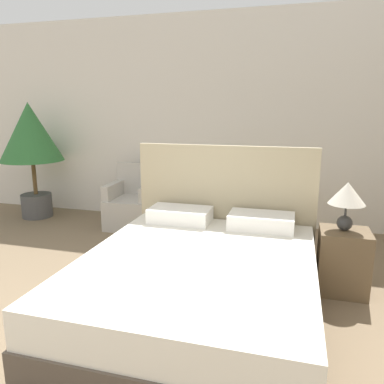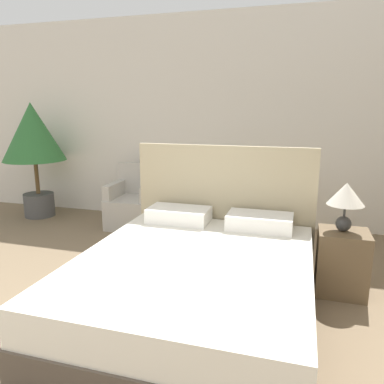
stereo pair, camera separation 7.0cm
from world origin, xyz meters
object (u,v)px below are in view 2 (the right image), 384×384
object	(u,v)px
potted_palm	(33,139)
table_lamp	(346,197)
armchair_near_window_left	(133,207)
armchair_near_window_right	(206,213)
side_table	(167,213)
bed	(197,282)
nightstand	(342,262)

from	to	relation	value
potted_palm	table_lamp	bearing A→B (deg)	-17.05
armchair_near_window_left	armchair_near_window_right	distance (m)	1.05
side_table	potted_palm	bearing A→B (deg)	176.65
armchair_near_window_left	bed	bearing A→B (deg)	-55.62
armchair_near_window_left	table_lamp	xyz separation A→B (m)	(2.61, -1.24, 0.61)
armchair_near_window_right	table_lamp	distance (m)	2.08
armchair_near_window_right	nightstand	distance (m)	2.01
potted_palm	side_table	bearing A→B (deg)	-3.35
potted_palm	nightstand	world-z (taller)	potted_palm
bed	armchair_near_window_left	distance (m)	2.51
armchair_near_window_right	bed	bearing A→B (deg)	-78.94
armchair_near_window_left	side_table	bearing A→B (deg)	-9.80
armchair_near_window_left	table_lamp	bearing A→B (deg)	-27.67
nightstand	side_table	world-z (taller)	nightstand
armchair_near_window_right	nightstand	bearing A→B (deg)	-39.89
bed	potted_palm	distance (m)	3.84
bed	table_lamp	xyz separation A→B (m)	(1.11, 0.77, 0.58)
armchair_near_window_left	nightstand	size ratio (longest dim) A/B	1.49
table_lamp	bed	bearing A→B (deg)	-145.18
bed	armchair_near_window_left	xyz separation A→B (m)	(-1.50, 2.01, -0.02)
potted_palm	nightstand	xyz separation A→B (m)	(4.24, -1.31, -0.90)
potted_palm	table_lamp	xyz separation A→B (m)	(4.22, -1.30, -0.30)
armchair_near_window_right	side_table	world-z (taller)	armchair_near_window_right
armchair_near_window_left	side_table	distance (m)	0.53
side_table	nightstand	bearing A→B (deg)	-29.34
bed	armchair_near_window_right	size ratio (longest dim) A/B	2.46
armchair_near_window_right	nightstand	size ratio (longest dim) A/B	1.49
armchair_near_window_left	nightstand	xyz separation A→B (m)	(2.62, -1.25, 0.01)
nightstand	side_table	size ratio (longest dim) A/B	1.13
table_lamp	side_table	world-z (taller)	table_lamp
armchair_near_window_right	nightstand	world-z (taller)	armchair_near_window_right
potted_palm	nightstand	bearing A→B (deg)	-17.11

